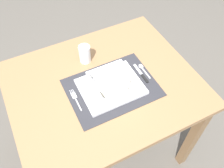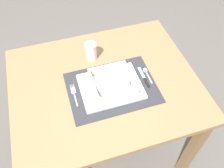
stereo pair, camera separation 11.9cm
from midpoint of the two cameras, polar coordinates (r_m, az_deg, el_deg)
ground_plane at (r=1.86m, az=0.65°, el=-13.96°), size 6.00×6.00×0.00m
dining_table at (r=1.32m, az=0.89°, el=-2.61°), size 0.94×0.77×0.73m
placemat at (r=1.21m, az=2.80°, el=-1.01°), size 0.43×0.32×0.00m
serving_plate at (r=1.20m, az=2.52°, el=-0.78°), size 0.30×0.23×0.02m
porridge_bowl at (r=1.18m, az=2.96°, el=-0.10°), size 0.19×0.19×0.06m
fork at (r=1.19m, az=-6.03°, el=-2.34°), size 0.02×0.14×0.00m
spoon at (r=1.29m, az=10.54°, el=2.71°), size 0.02×0.11×0.01m
butter_knife at (r=1.26m, az=10.25°, el=1.10°), size 0.01×0.13×0.01m
drinking_glass at (r=1.32m, az=-2.30°, el=7.31°), size 0.06×0.06×0.10m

